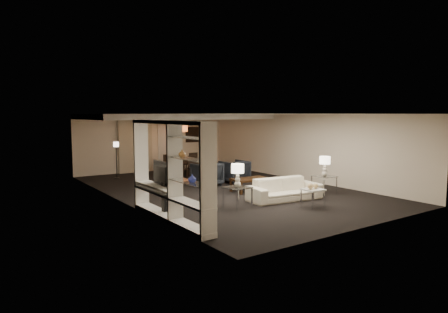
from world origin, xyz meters
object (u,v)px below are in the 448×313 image
coffee_table (250,185)px  armchair_right (234,171)px  chair_nm (195,167)px  side_table_right (324,185)px  chair_nl (181,168)px  armchair_left (207,174)px  dining_table (186,169)px  floor_speaker (165,193)px  vase_blue (192,178)px  side_table_left (238,197)px  table_lamp_left (238,176)px  floor_lamp (117,160)px  pendant_light (181,129)px  television (159,174)px  marble_table (313,198)px  table_lamp_right (325,166)px  vase_amber (182,153)px  chair_nr (208,166)px  chair_fl (166,165)px  sofa (284,189)px  chair_fm (179,164)px

coffee_table → armchair_right: 1.81m
coffee_table → chair_nm: bearing=93.1°
side_table_right → chair_nl: 5.46m
armchair_left → dining_table: bearing=-105.7°
floor_speaker → vase_blue: bearing=-102.2°
side_table_left → table_lamp_left: bearing=0.0°
chair_nm → floor_lamp: 3.06m
chair_nl → armchair_left: bearing=-85.1°
armchair_right → armchair_left: bearing=-3.7°
side_table_right → table_lamp_left: table_lamp_left is taller
vase_blue → pendant_light: bearing=63.1°
television → floor_speaker: (0.08, -0.13, -0.48)m
armchair_left → side_table_left: 3.48m
marble_table → table_lamp_left: bearing=147.1°
side_table_right → table_lamp_right: (0.00, 0.00, 0.59)m
side_table_right → vase_amber: (-5.50, -0.81, 1.36)m
chair_nl → television: bearing=-125.5°
armchair_left → chair_nr: 1.87m
chair_fl → coffee_table: bearing=96.2°
side_table_left → floor_speaker: bearing=171.5°
side_table_right → vase_amber: size_ratio=3.65×
side_table_right → chair_fl: size_ratio=0.67×
vase_blue → chair_fl: vase_blue is taller
vase_amber → chair_fl: 7.70m
armchair_right → side_table_right: size_ratio=1.49×
television → armchair_left: bearing=-47.8°
vase_amber → vase_blue: bearing=-90.0°
vase_amber → floor_speaker: vase_amber is taller
table_lamp_right → television: 5.49m
sofa → floor_speaker: 3.71m
side_table_right → chair_nl: chair_nl is taller
chair_fm → chair_nm: bearing=90.4°
side_table_left → marble_table: 2.03m
side_table_left → chair_fm: size_ratio=0.67×
armchair_left → floor_lamp: (-2.05, 3.35, 0.31)m
sofa → chair_nm: bearing=99.1°
vase_blue → dining_table: vase_blue is taller
sofa → table_lamp_left: size_ratio=3.53×
side_table_left → chair_fm: 6.35m
side_table_left → chair_nm: 5.10m
table_lamp_left → chair_nl: (0.93, 4.87, -0.42)m
armchair_right → marble_table: bearing=78.6°
armchair_left → chair_fl: bearing=-91.4°
armchair_left → dining_table: 2.26m
pendant_light → table_lamp_right: 6.28m
dining_table → pendant_light: bearing=96.7°
coffee_table → chair_nl: 3.36m
floor_speaker → chair_fm: size_ratio=1.27×
vase_amber → television: bearing=88.6°
pendant_light → marble_table: pendant_light is taller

